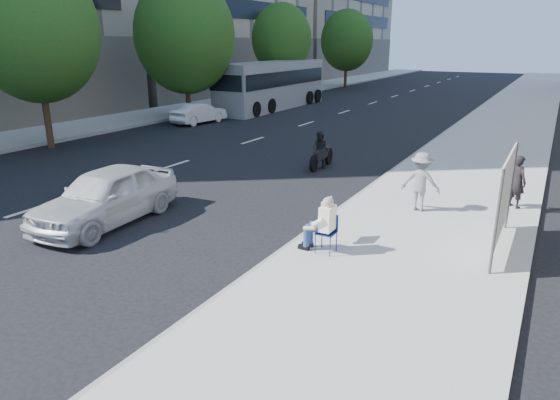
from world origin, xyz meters
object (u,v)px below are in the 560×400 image
Objects in this scene: jogger at (421,182)px; white_sedan_near at (106,196)px; seated_protester at (322,221)px; protest_banner at (504,196)px; white_sedan_mid at (199,113)px; motorcycle at (321,152)px; pedestrian_woman at (517,182)px; bus at (273,85)px.

white_sedan_near is (-7.17, -4.68, -0.22)m from jogger.
seated_protester is 0.43× the size of protest_banner.
white_sedan_mid is (-14.47, 14.17, -0.27)m from seated_protester.
motorcycle reaches higher than white_sedan_mid.
protest_banner reaches higher than seated_protester.
jogger is at bearing -43.67° from motorcycle.
protest_banner is (2.28, -1.86, 0.43)m from jogger.
pedestrian_woman is at bearing 89.26° from protest_banner.
white_sedan_mid is at bearing 146.03° from protest_banner.
motorcycle is at bearing -41.31° from jogger.
jogger is 8.56m from white_sedan_near.
bus is at bearing 130.74° from protest_banner.
jogger reaches higher than motorcycle.
motorcycle is at bearing 114.75° from seated_protester.
motorcycle is (-7.01, 2.05, -0.27)m from pedestrian_woman.
protest_banner reaches higher than white_sedan_near.
white_sedan_near is at bearing 70.01° from pedestrian_woman.
motorcycle is (2.48, 8.32, -0.12)m from white_sedan_near.
motorcycle is at bearing 20.25° from pedestrian_woman.
white_sedan_near is at bearing 29.68° from jogger.
pedestrian_woman is 0.34× the size of white_sedan_near.
jogger reaches higher than white_sedan_near.
pedestrian_woman is 11.38m from white_sedan_near.
bus is (-14.15, 22.54, 0.76)m from seated_protester.
white_sedan_near is (-9.49, -6.27, -0.15)m from pedestrian_woman.
protest_banner is (-0.04, -3.45, 0.50)m from pedestrian_woman.
bus reaches higher than seated_protester.
protest_banner is 27.00m from bus.
bus is at bearing 105.50° from white_sedan_near.
seated_protester is 0.36× the size of white_sedan_mid.
protest_banner is (3.47, 2.09, 0.53)m from seated_protester.
jogger is 24.12m from bus.
pedestrian_woman is (3.51, 5.54, 0.03)m from seated_protester.
bus is (0.32, 8.37, 1.03)m from white_sedan_mid.
jogger is 2.82m from pedestrian_woman.
protest_banner is 8.91m from motorcycle.
white_sedan_mid is (-17.93, 12.09, -0.80)m from protest_banner.
bus reaches higher than white_sedan_near.
jogger is 5.95m from motorcycle.
jogger is 0.14× the size of bus.
jogger is at bearing 29.26° from white_sedan_near.
jogger is 0.80× the size of motorcycle.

